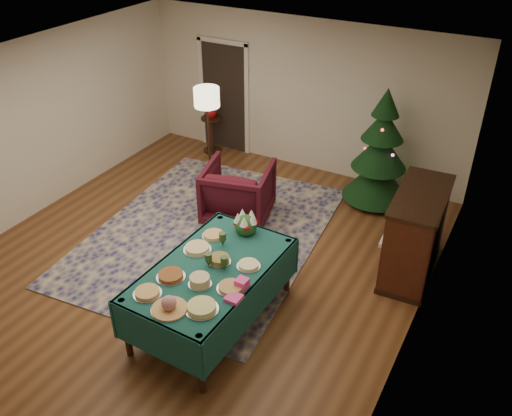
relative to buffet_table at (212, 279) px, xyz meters
The scene contains 26 objects.
room_shell 1.36m from the buffet_table, 136.89° to the left, with size 7.00×7.00×7.00m.
doorway 4.96m from the buffet_table, 119.83° to the left, with size 1.08×0.04×2.16m.
rug 1.98m from the buffet_table, 125.64° to the left, with size 3.20×4.20×0.02m, color #161852.
buffet_table is the anchor object (origin of this frame).
platter_0 0.82m from the buffet_table, 116.08° to the right, with size 0.31×0.31×0.05m.
platter_1 0.83m from the buffet_table, 89.70° to the right, with size 0.39×0.39×0.18m.
platter_2 0.73m from the buffet_table, 64.93° to the right, with size 0.36×0.36×0.07m.
platter_3 0.51m from the buffet_table, 129.58° to the right, with size 0.33×0.33×0.06m.
platter_4 0.38m from the buffet_table, 80.05° to the right, with size 0.27×0.27×0.11m.
platter_5 0.48m from the buffet_table, 27.82° to the right, with size 0.31×0.31×0.05m.
platter_6 0.44m from the buffet_table, 147.42° to the left, with size 0.34×0.34×0.06m.
platter_7 0.24m from the buffet_table, 78.55° to the left, with size 0.27×0.27×0.08m.
platter_8 0.47m from the buffet_table, 32.22° to the left, with size 0.28×0.28×0.05m.
platter_9 0.66m from the buffet_table, 120.00° to the left, with size 0.29×0.29×0.05m.
goblet_0 0.52m from the buffet_table, 104.01° to the left, with size 0.09×0.09×0.19m.
goblet_1 0.31m from the buffet_table, 14.20° to the left, with size 0.09×0.09×0.19m.
goblet_2 0.26m from the buffet_table, behind, with size 0.09×0.09×0.19m.
napkin_stack 0.64m from the buffet_table, 33.90° to the right, with size 0.16×0.16×0.04m, color #F343A5.
gift_box 0.54m from the buffet_table, 14.14° to the right, with size 0.13×0.13×0.11m, color #F945A5.
centerpiece 0.87m from the buffet_table, 90.18° to the left, with size 0.29×0.29×0.34m.
armchair 2.35m from the buffet_table, 112.92° to the left, with size 0.99×0.93×1.02m, color #400D18.
floor_lamp 3.59m from the buffet_table, 123.48° to the left, with size 0.42×0.42×1.74m.
side_table 4.77m from the buffet_table, 122.89° to the left, with size 0.40×0.40×0.71m.
potted_plant 4.77m from the buffet_table, 122.89° to the left, with size 0.24×0.42×0.24m, color #B70D0F.
christmas_tree 3.80m from the buffet_table, 77.63° to the left, with size 1.37×1.37×1.96m.
piano 2.81m from the buffet_table, 49.44° to the left, with size 0.74×1.45×1.22m.
Camera 1 is at (3.69, -4.87, 4.69)m, focal length 38.00 mm.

